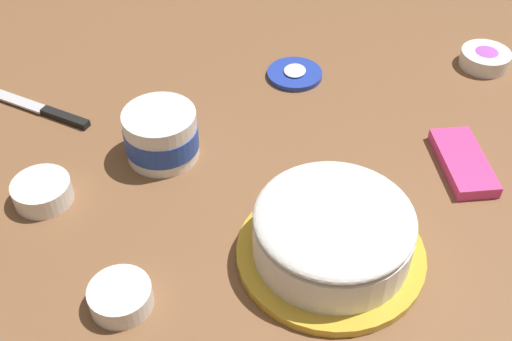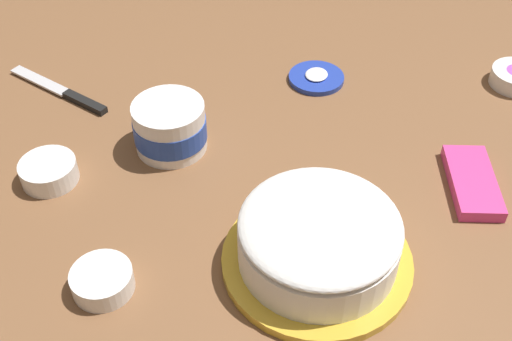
# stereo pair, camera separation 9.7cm
# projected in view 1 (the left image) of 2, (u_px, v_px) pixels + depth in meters

# --- Properties ---
(ground_plane) EXTENTS (1.54, 1.54, 0.00)m
(ground_plane) POSITION_uv_depth(u_px,v_px,m) (222.00, 155.00, 1.04)
(ground_plane) COLOR brown
(frosted_cake) EXTENTS (0.26, 0.26, 0.10)m
(frosted_cake) POSITION_uv_depth(u_px,v_px,m) (333.00, 235.00, 0.86)
(frosted_cake) COLOR gold
(frosted_cake) RESTS_ON ground_plane
(frosting_tub) EXTENTS (0.12, 0.12, 0.08)m
(frosting_tub) POSITION_uv_depth(u_px,v_px,m) (161.00, 134.00, 1.02)
(frosting_tub) COLOR white
(frosting_tub) RESTS_ON ground_plane
(frosting_tub_lid) EXTENTS (0.10, 0.10, 0.02)m
(frosting_tub_lid) POSITION_uv_depth(u_px,v_px,m) (295.00, 74.00, 1.21)
(frosting_tub_lid) COLOR #233DAD
(frosting_tub_lid) RESTS_ON ground_plane
(spreading_knife) EXTENTS (0.07, 0.23, 0.01)m
(spreading_knife) POSITION_uv_depth(u_px,v_px,m) (44.00, 110.00, 1.12)
(spreading_knife) COLOR silver
(spreading_knife) RESTS_ON ground_plane
(sprinkle_bowl_rainbow) EXTENTS (0.09, 0.09, 0.03)m
(sprinkle_bowl_rainbow) POSITION_uv_depth(u_px,v_px,m) (485.00, 58.00, 1.22)
(sprinkle_bowl_rainbow) COLOR white
(sprinkle_bowl_rainbow) RESTS_ON ground_plane
(sprinkle_bowl_orange) EXTENTS (0.09, 0.09, 0.03)m
(sprinkle_bowl_orange) POSITION_uv_depth(u_px,v_px,m) (42.00, 191.00, 0.96)
(sprinkle_bowl_orange) COLOR white
(sprinkle_bowl_orange) RESTS_ON ground_plane
(sprinkle_bowl_blue) EXTENTS (0.08, 0.08, 0.03)m
(sprinkle_bowl_blue) POSITION_uv_depth(u_px,v_px,m) (121.00, 297.00, 0.82)
(sprinkle_bowl_blue) COLOR white
(sprinkle_bowl_blue) RESTS_ON ground_plane
(candy_box_lower) EXTENTS (0.16, 0.11, 0.02)m
(candy_box_lower) POSITION_uv_depth(u_px,v_px,m) (463.00, 162.00, 1.02)
(candy_box_lower) COLOR #E53D8E
(candy_box_lower) RESTS_ON ground_plane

